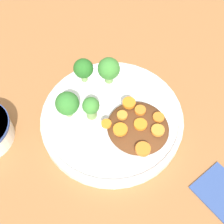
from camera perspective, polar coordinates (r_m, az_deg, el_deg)
ground_plane at (r=0.61m, az=-0.00°, el=-1.82°), size 4.00×4.00×0.00m
plate at (r=0.60m, az=-0.00°, el=-1.13°), size 0.27×0.27×0.03m
stew_mound at (r=0.57m, az=4.76°, el=-2.82°), size 0.11×0.11×0.03m
broccoli_floret_0 at (r=0.58m, az=-8.19°, el=1.49°), size 0.04×0.04×0.06m
broccoli_floret_1 at (r=0.57m, az=-3.87°, el=0.89°), size 0.03×0.03×0.05m
broccoli_floret_2 at (r=0.62m, az=-5.26°, el=7.86°), size 0.04×0.04×0.06m
broccoli_floret_3 at (r=0.62m, az=-0.59°, el=7.84°), size 0.04×0.04×0.06m
carrot_slice_0 at (r=0.57m, az=8.50°, el=-0.94°), size 0.02×0.02×0.00m
carrot_slice_1 at (r=0.57m, az=5.18°, el=0.33°), size 0.02×0.02×0.01m
carrot_slice_2 at (r=0.55m, az=5.22°, el=-2.25°), size 0.02×0.02×0.01m
carrot_slice_3 at (r=0.55m, az=8.37°, el=-3.31°), size 0.02×0.02×0.01m
carrot_slice_4 at (r=0.53m, az=5.68°, el=-6.75°), size 0.03×0.03×0.01m
carrot_slice_5 at (r=0.55m, az=1.52°, el=-3.21°), size 0.03×0.03×0.01m
carrot_slice_6 at (r=0.56m, az=1.85°, el=-0.61°), size 0.02×0.02×0.01m
carrot_slice_7 at (r=0.58m, az=3.13°, el=1.68°), size 0.02×0.02×0.01m
carrot_slice_8 at (r=0.55m, az=-1.04°, el=-2.16°), size 0.02×0.02×0.00m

